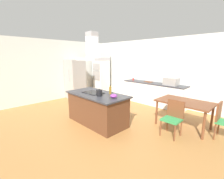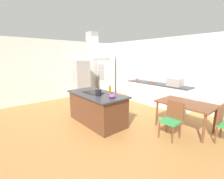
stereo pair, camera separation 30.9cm
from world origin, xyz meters
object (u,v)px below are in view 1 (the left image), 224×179
at_px(dining_table, 184,104).
at_px(chair_at_right_end, 223,119).
at_px(olive_oil_bottle, 110,90).
at_px(mixing_bowl, 114,96).
at_px(cutting_board, 148,82).
at_px(countertop_microwave, 171,82).
at_px(range_hood, 92,51).
at_px(wall_oven_stack, 101,73).
at_px(tea_kettle, 99,93).
at_px(cooktop, 93,93).
at_px(chair_facing_island, 173,116).
at_px(coffee_mug_red, 133,79).
at_px(refrigerator, 75,79).

distance_m(dining_table, chair_at_right_end, 0.93).
height_order(dining_table, chair_at_right_end, chair_at_right_end).
xyz_separation_m(olive_oil_bottle, dining_table, (1.63, 1.29, -0.34)).
bearing_deg(mixing_bowl, cutting_board, 105.42).
relative_size(mixing_bowl, dining_table, 0.13).
relative_size(olive_oil_bottle, countertop_microwave, 0.52).
distance_m(countertop_microwave, range_hood, 3.24).
relative_size(mixing_bowl, wall_oven_stack, 0.08).
bearing_deg(tea_kettle, cutting_board, 97.25).
xyz_separation_m(countertop_microwave, chair_at_right_end, (1.94, -1.32, -0.53)).
height_order(olive_oil_bottle, mixing_bowl, olive_oil_bottle).
bearing_deg(cooktop, mixing_bowl, 1.63).
bearing_deg(countertop_microwave, tea_kettle, -101.79).
bearing_deg(chair_facing_island, coffee_mug_red, 144.75).
relative_size(coffee_mug_red, wall_oven_stack, 0.04).
distance_m(cooktop, chair_facing_island, 2.30).
bearing_deg(chair_facing_island, olive_oil_bottle, -159.08).
relative_size(olive_oil_bottle, refrigerator, 0.14).
xyz_separation_m(cooktop, dining_table, (2.08, 1.56, -0.24)).
relative_size(dining_table, range_hood, 1.56).
bearing_deg(range_hood, wall_oven_stack, 135.98).
xyz_separation_m(refrigerator, range_hood, (2.82, -1.10, 1.19)).
bearing_deg(wall_oven_stack, coffee_mug_red, 7.01).
bearing_deg(chair_facing_island, chair_at_right_end, 36.01).
xyz_separation_m(cutting_board, refrigerator, (-2.86, -1.83, 0.00)).
height_order(mixing_bowl, countertop_microwave, countertop_microwave).
distance_m(wall_oven_stack, range_hood, 3.94).
relative_size(coffee_mug_red, refrigerator, 0.05).
bearing_deg(countertop_microwave, cutting_board, 177.18).
height_order(mixing_bowl, chair_at_right_end, mixing_bowl).
relative_size(wall_oven_stack, refrigerator, 1.21).
bearing_deg(chair_at_right_end, countertop_microwave, 145.75).
height_order(cooktop, refrigerator, refrigerator).
height_order(countertop_microwave, cutting_board, countertop_microwave).
bearing_deg(coffee_mug_red, wall_oven_stack, -172.99).
relative_size(countertop_microwave, dining_table, 0.36).
xyz_separation_m(countertop_microwave, wall_oven_stack, (-3.79, -0.23, 0.06)).
distance_m(tea_kettle, countertop_microwave, 3.06).
relative_size(mixing_bowl, countertop_microwave, 0.37).
bearing_deg(cutting_board, coffee_mug_red, -177.15).
relative_size(mixing_bowl, refrigerator, 0.10).
xyz_separation_m(dining_table, range_hood, (-2.08, -1.56, 1.43)).
height_order(mixing_bowl, wall_oven_stack, wall_oven_stack).
xyz_separation_m(tea_kettle, wall_oven_stack, (-3.17, 2.77, 0.11)).
bearing_deg(range_hood, chair_at_right_end, 27.48).
bearing_deg(cutting_board, olive_oil_bottle, -81.13).
height_order(coffee_mug_red, dining_table, coffee_mug_red).
xyz_separation_m(cooktop, tea_kettle, (0.43, -0.12, 0.08)).
xyz_separation_m(refrigerator, dining_table, (4.90, 0.46, -0.24)).
distance_m(coffee_mug_red, refrigerator, 2.74).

